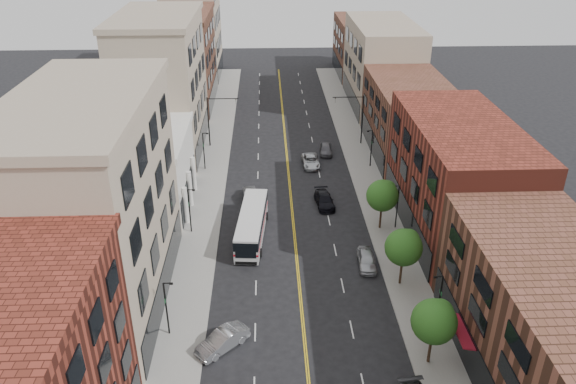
{
  "coord_description": "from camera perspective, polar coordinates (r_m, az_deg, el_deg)",
  "views": [
    {
      "loc": [
        -2.74,
        -27.81,
        31.41
      ],
      "look_at": [
        -0.67,
        23.37,
        5.0
      ],
      "focal_mm": 35.0,
      "sensor_mm": 36.0,
      "label": 1
    }
  ],
  "objects": [
    {
      "name": "car_lane_b",
      "position": [
        75.32,
        2.32,
        3.16
      ],
      "size": [
        2.4,
        4.89,
        1.34
      ],
      "primitive_type": "imported",
      "rotation": [
        0.0,
        0.0,
        0.04
      ],
      "color": "silver",
      "rests_on": "ground"
    },
    {
      "name": "bldg_l_far_a",
      "position": [
        80.33,
        -12.65,
        10.42
      ],
      "size": [
        10.0,
        20.0,
        18.0
      ],
      "primitive_type": "cube",
      "color": "tan",
      "rests_on": "ground"
    },
    {
      "name": "lamp_l_3",
      "position": [
        73.99,
        -8.53,
        4.36
      ],
      "size": [
        0.81,
        0.55,
        5.05
      ],
      "color": "black",
      "rests_on": "sidewalk_left"
    },
    {
      "name": "bldg_l_far_c",
      "position": [
        116.68,
        -9.68,
        16.33
      ],
      "size": [
        10.0,
        16.0,
        20.0
      ],
      "primitive_type": "cube",
      "color": "tan",
      "rests_on": "ground"
    },
    {
      "name": "lamp_r_3",
      "position": [
        74.8,
        8.44,
        4.62
      ],
      "size": [
        0.81,
        0.55,
        5.05
      ],
      "color": "black",
      "rests_on": "sidewalk_right"
    },
    {
      "name": "lamp_r_1",
      "position": [
        47.73,
        15.11,
        -10.41
      ],
      "size": [
        0.81,
        0.55,
        5.05
      ],
      "color": "black",
      "rests_on": "sidewalk_right"
    },
    {
      "name": "signal_mast_right",
      "position": [
        81.44,
        7.08,
        7.88
      ],
      "size": [
        4.49,
        0.18,
        7.2
      ],
      "color": "black",
      "rests_on": "sidewalk_right"
    },
    {
      "name": "bldg_r_near",
      "position": [
        43.13,
        26.38,
        -13.92
      ],
      "size": [
        10.0,
        26.0,
        10.0
      ],
      "primitive_type": "cube",
      "color": "brown",
      "rests_on": "ground"
    },
    {
      "name": "sidewalk_left",
      "position": [
        70.57,
        -7.97,
        0.63
      ],
      "size": [
        4.0,
        110.0,
        0.15
      ],
      "primitive_type": "cube",
      "color": "gray",
      "rests_on": "ground"
    },
    {
      "name": "tree_r_1",
      "position": [
        43.68,
        14.71,
        -12.46
      ],
      "size": [
        3.4,
        3.4,
        5.59
      ],
      "color": "black",
      "rests_on": "sidewalk_right"
    },
    {
      "name": "car_lane_a",
      "position": [
        65.36,
        3.71,
        -0.83
      ],
      "size": [
        2.37,
        4.9,
        1.38
      ],
      "primitive_type": "imported",
      "rotation": [
        0.0,
        0.0,
        0.09
      ],
      "color": "black",
      "rests_on": "ground"
    },
    {
      "name": "bldg_r_mid",
      "position": [
        60.99,
        16.81,
        1.41
      ],
      "size": [
        10.0,
        22.0,
        12.0
      ],
      "primitive_type": "cube",
      "color": "#5B2218",
      "rests_on": "ground"
    },
    {
      "name": "bldg_l_tanoffice",
      "position": [
        48.69,
        -19.06,
        -1.76
      ],
      "size": [
        10.0,
        22.0,
        18.0
      ],
      "primitive_type": "cube",
      "color": "tan",
      "rests_on": "ground"
    },
    {
      "name": "sidewalk_right",
      "position": [
        71.34,
        8.22,
        0.92
      ],
      "size": [
        4.0,
        110.0,
        0.15
      ],
      "primitive_type": "cube",
      "color": "gray",
      "rests_on": "ground"
    },
    {
      "name": "lamp_l_1",
      "position": [
        46.46,
        -12.23,
        -11.21
      ],
      "size": [
        0.81,
        0.55,
        5.05
      ],
      "color": "black",
      "rests_on": "sidewalk_left"
    },
    {
      "name": "city_bus",
      "position": [
        58.82,
        -3.7,
        -3.17
      ],
      "size": [
        3.41,
        11.28,
        2.86
      ],
      "rotation": [
        0.0,
        0.0,
        -0.09
      ],
      "color": "silver",
      "rests_on": "ground"
    },
    {
      "name": "bldg_l_white",
      "position": [
        66.43,
        -14.5,
        1.99
      ],
      "size": [
        10.0,
        14.0,
        8.0
      ],
      "primitive_type": "cube",
      "color": "silver",
      "rests_on": "ground"
    },
    {
      "name": "car_lane_behind",
      "position": [
        66.72,
        -3.9,
        -0.21
      ],
      "size": [
        1.82,
        4.31,
        1.38
      ],
      "primitive_type": "imported",
      "rotation": [
        0.0,
        0.0,
        3.23
      ],
      "color": "#444548",
      "rests_on": "ground"
    },
    {
      "name": "car_parked_far",
      "position": [
        55.17,
        7.99,
        -6.84
      ],
      "size": [
        1.87,
        4.25,
        1.42
      ],
      "primitive_type": "imported",
      "rotation": [
        0.0,
        0.0,
        -0.05
      ],
      "color": "#A9ACB1",
      "rests_on": "ground"
    },
    {
      "name": "signal_mast_left",
      "position": [
        80.75,
        -7.6,
        7.67
      ],
      "size": [
        4.49,
        0.18,
        7.2
      ],
      "color": "black",
      "rests_on": "sidewalk_left"
    },
    {
      "name": "tree_r_3",
      "position": [
        59.86,
        9.64,
        -0.26
      ],
      "size": [
        3.4,
        3.4,
        5.59
      ],
      "color": "black",
      "rests_on": "sidewalk_right"
    },
    {
      "name": "car_angle_b",
      "position": [
        45.99,
        -6.67,
        -14.76
      ],
      "size": [
        4.44,
        4.3,
        1.51
      ],
      "primitive_type": "imported",
      "rotation": [
        0.0,
        0.0,
        -0.82
      ],
      "color": "#ABADB3",
      "rests_on": "ground"
    },
    {
      "name": "tree_r_2",
      "position": [
        51.43,
        11.75,
        -5.41
      ],
      "size": [
        3.4,
        3.4,
        5.59
      ],
      "color": "black",
      "rests_on": "sidewalk_right"
    },
    {
      "name": "bldg_r_far_c",
      "position": [
        118.38,
        7.59,
        14.4
      ],
      "size": [
        10.0,
        18.0,
        11.0
      ],
      "primitive_type": "cube",
      "color": "brown",
      "rests_on": "ground"
    },
    {
      "name": "car_lane_c",
      "position": [
        79.12,
        3.86,
        4.38
      ],
      "size": [
        1.91,
        4.25,
        1.42
      ],
      "primitive_type": "imported",
      "rotation": [
        0.0,
        0.0,
        -0.06
      ],
      "color": "#57565B",
      "rests_on": "ground"
    },
    {
      "name": "bldg_l_far_b",
      "position": [
        99.77,
        -10.73,
        12.95
      ],
      "size": [
        10.0,
        20.0,
        15.0
      ],
      "primitive_type": "cube",
      "color": "brown",
      "rests_on": "ground"
    },
    {
      "name": "bldg_r_far_b",
      "position": [
        98.92,
        9.51,
        12.62
      ],
      "size": [
        10.0,
        22.0,
        14.0
      ],
      "primitive_type": "cube",
      "color": "tan",
      "rests_on": "ground"
    },
    {
      "name": "bldg_r_far_a",
      "position": [
        79.93,
        12.23,
        7.35
      ],
      "size": [
        10.0,
        20.0,
        10.0
      ],
      "primitive_type": "cube",
      "color": "brown",
      "rests_on": "ground"
    },
    {
      "name": "lamp_l_2",
      "position": [
        59.67,
        -9.94,
        -1.64
      ],
      "size": [
        0.81,
        0.55,
        5.05
      ],
      "color": "black",
      "rests_on": "sidewalk_left"
    },
    {
      "name": "lamp_r_2",
      "position": [
        60.67,
        11.02,
        -1.23
      ],
      "size": [
        0.81,
        0.55,
        5.05
      ],
      "color": "black",
      "rests_on": "sidewalk_right"
    }
  ]
}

